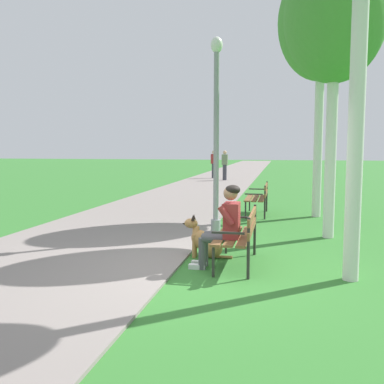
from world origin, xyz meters
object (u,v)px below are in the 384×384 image
at_px(dog_shepherd, 205,242).
at_px(birch_tree_second, 335,18).
at_px(birch_tree_third, 322,23).
at_px(pedestrian_further_distant, 214,164).
at_px(park_bench_mid, 259,196).
at_px(lamp_post_near, 216,134).
at_px(park_bench_near, 240,232).
at_px(person_seated_on_near_bench, 224,223).
at_px(pedestrian_distant, 225,165).

relative_size(dog_shepherd, birch_tree_second, 0.15).
bearing_deg(dog_shepherd, birch_tree_third, 66.27).
bearing_deg(pedestrian_further_distant, birch_tree_second, -73.17).
distance_m(park_bench_mid, lamp_post_near, 3.27).
relative_size(dog_shepherd, birch_tree_third, 0.13).
height_order(park_bench_near, park_bench_mid, same).
bearing_deg(person_seated_on_near_bench, dog_shepherd, 123.56).
bearing_deg(pedestrian_distant, birch_tree_second, -74.60).
bearing_deg(pedestrian_further_distant, park_bench_mid, -76.00).
xyz_separation_m(person_seated_on_near_bench, birch_tree_third, (1.71, 5.35, 4.21)).
bearing_deg(park_bench_near, park_bench_mid, 89.76).
distance_m(park_bench_near, birch_tree_third, 6.89).
distance_m(park_bench_near, park_bench_mid, 5.08).
distance_m(dog_shepherd, lamp_post_near, 2.67).
distance_m(person_seated_on_near_bench, lamp_post_near, 2.95).
distance_m(person_seated_on_near_bench, birch_tree_second, 4.78).
relative_size(birch_tree_second, pedestrian_distant, 3.38).
bearing_deg(person_seated_on_near_bench, park_bench_mid, 87.55).
bearing_deg(park_bench_near, pedestrian_further_distant, 100.16).
relative_size(lamp_post_near, pedestrian_distant, 2.42).
bearing_deg(pedestrian_further_distant, park_bench_near, -79.84).
height_order(birch_tree_third, pedestrian_further_distant, birch_tree_third).
relative_size(park_bench_near, lamp_post_near, 0.38).
relative_size(pedestrian_distant, pedestrian_further_distant, 1.00).
distance_m(birch_tree_second, pedestrian_further_distant, 17.02).
xyz_separation_m(person_seated_on_near_bench, lamp_post_near, (-0.51, 2.55, 1.39)).
relative_size(person_seated_on_near_bench, birch_tree_second, 0.22).
bearing_deg(pedestrian_further_distant, person_seated_on_near_bench, -80.59).
bearing_deg(pedestrian_further_distant, birch_tree_third, -70.14).
bearing_deg(dog_shepherd, person_seated_on_near_bench, -56.44).
height_order(park_bench_near, birch_tree_third, birch_tree_third).
bearing_deg(pedestrian_distant, park_bench_near, -81.74).
height_order(park_bench_mid, person_seated_on_near_bench, person_seated_on_near_bench).
bearing_deg(pedestrian_distant, person_seated_on_near_bench, -82.54).
bearing_deg(lamp_post_near, dog_shepherd, -86.32).
xyz_separation_m(dog_shepherd, lamp_post_near, (-0.13, 1.96, 1.81)).
height_order(person_seated_on_near_bench, pedestrian_distant, pedestrian_distant).
bearing_deg(pedestrian_distant, birch_tree_third, -71.47).
xyz_separation_m(lamp_post_near, pedestrian_distant, (-1.73, 14.59, -1.23)).
distance_m(person_seated_on_near_bench, pedestrian_distant, 17.29).
xyz_separation_m(birch_tree_third, pedestrian_distant, (-3.95, 11.79, -4.05)).
height_order(person_seated_on_near_bench, birch_tree_second, birch_tree_second).
bearing_deg(lamp_post_near, pedestrian_distant, 96.77).
height_order(park_bench_mid, lamp_post_near, lamp_post_near).
distance_m(park_bench_mid, pedestrian_distant, 12.08).
xyz_separation_m(park_bench_mid, pedestrian_distant, (-2.47, 11.82, 0.33)).
xyz_separation_m(pedestrian_distant, pedestrian_further_distant, (-0.84, 1.48, 0.00)).
bearing_deg(person_seated_on_near_bench, lamp_post_near, 101.40).
bearing_deg(person_seated_on_near_bench, pedestrian_further_distant, 99.41).
xyz_separation_m(park_bench_near, birch_tree_second, (1.54, 2.41, 3.74)).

